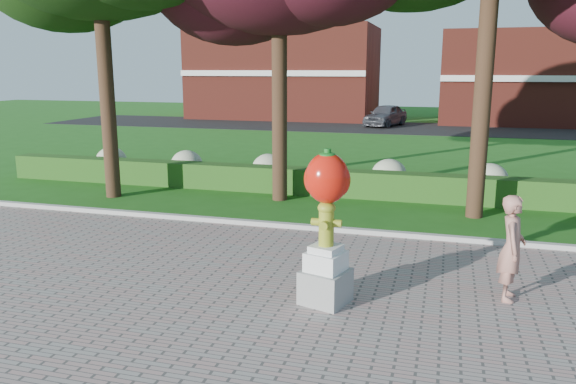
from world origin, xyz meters
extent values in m
plane|color=#1F5916|center=(0.00, 0.00, 0.00)|extent=(100.00, 100.00, 0.00)
cube|color=#ADADA5|center=(0.00, 3.00, 0.07)|extent=(40.00, 0.18, 0.15)
cube|color=#1C4915|center=(0.00, 7.00, 0.40)|extent=(24.00, 0.70, 0.80)
ellipsoid|color=#98A27C|center=(-9.00, 8.00, 0.55)|extent=(1.10, 1.10, 0.99)
ellipsoid|color=#98A27C|center=(-6.00, 8.00, 0.55)|extent=(1.10, 1.10, 0.99)
ellipsoid|color=#98A27C|center=(-3.00, 8.00, 0.55)|extent=(1.10, 1.10, 0.99)
ellipsoid|color=#98A27C|center=(1.00, 8.00, 0.55)|extent=(1.10, 1.10, 0.99)
ellipsoid|color=#98A27C|center=(4.00, 8.00, 0.55)|extent=(1.10, 1.10, 0.99)
cube|color=black|center=(0.00, 28.00, 0.01)|extent=(50.00, 8.00, 0.02)
cube|color=maroon|center=(-10.00, 34.00, 3.50)|extent=(14.00, 8.00, 7.00)
cube|color=maroon|center=(8.00, 34.00, 3.20)|extent=(12.00, 8.00, 6.40)
cylinder|color=black|center=(-7.00, 5.00, 3.36)|extent=(0.44, 0.44, 6.72)
cylinder|color=black|center=(-2.00, 6.00, 3.08)|extent=(0.44, 0.44, 6.16)
cylinder|color=black|center=(3.50, 5.50, 3.64)|extent=(0.44, 0.44, 7.28)
cube|color=gray|center=(0.93, -1.10, 0.32)|extent=(0.86, 0.86, 0.56)
cube|color=silver|center=(0.93, -1.10, 0.76)|extent=(0.70, 0.70, 0.31)
cube|color=silver|center=(0.93, -1.10, 0.97)|extent=(0.56, 0.56, 0.11)
cylinder|color=olive|center=(0.93, -1.10, 1.34)|extent=(0.25, 0.25, 0.63)
ellipsoid|color=olive|center=(0.93, -1.10, 1.65)|extent=(0.29, 0.29, 0.20)
cylinder|color=olive|center=(0.75, -1.10, 1.40)|extent=(0.13, 0.12, 0.12)
cylinder|color=olive|center=(1.11, -1.10, 1.40)|extent=(0.13, 0.12, 0.12)
cylinder|color=olive|center=(0.93, -1.27, 1.40)|extent=(0.13, 0.13, 0.13)
cylinder|color=olive|center=(0.93, -1.10, 1.74)|extent=(0.09, 0.09, 0.06)
ellipsoid|color=red|center=(0.93, -1.10, 2.13)|extent=(0.70, 0.63, 0.81)
ellipsoid|color=red|center=(0.73, -1.10, 2.11)|extent=(0.34, 0.34, 0.52)
ellipsoid|color=red|center=(1.13, -1.10, 2.11)|extent=(0.34, 0.34, 0.52)
cylinder|color=#155E19|center=(0.93, -1.10, 2.53)|extent=(0.11, 0.11, 0.13)
ellipsoid|color=#155E19|center=(0.93, -1.10, 2.50)|extent=(0.27, 0.27, 0.09)
imported|color=#A96F61|center=(3.84, -0.11, 0.93)|extent=(0.48, 0.68, 1.78)
imported|color=#46484F|center=(-1.43, 28.84, 0.76)|extent=(2.90, 4.64, 1.47)
camera|label=1|loc=(2.72, -9.60, 3.81)|focal=35.00mm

